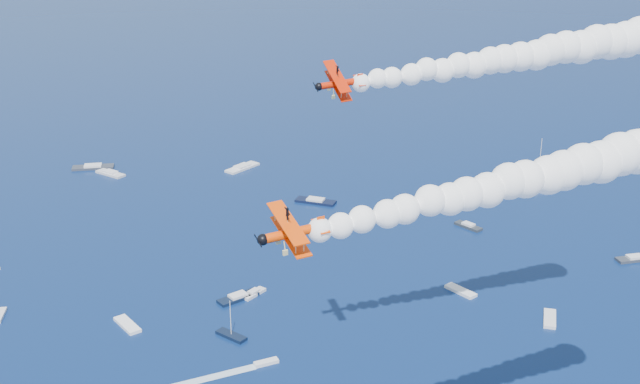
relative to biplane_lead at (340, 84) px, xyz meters
name	(u,v)px	position (x,y,z in m)	size (l,w,h in m)	color
biplane_lead	(340,84)	(0.00, 0.00, 0.00)	(7.19, 8.06, 4.86)	red
biplane_trail	(293,233)	(-16.56, -32.75, -7.25)	(7.64, 8.57, 5.16)	#FF4405
smoke_trail_lead	(521,56)	(29.00, -0.27, 2.20)	(58.31, 6.79, 10.71)	white
smoke_trail_trail	(527,178)	(12.38, -30.89, -5.05)	(58.20, 9.64, 10.71)	white
spectator_boats	(236,256)	(-0.82, 74.34, -60.87)	(217.78, 176.99, 0.70)	white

